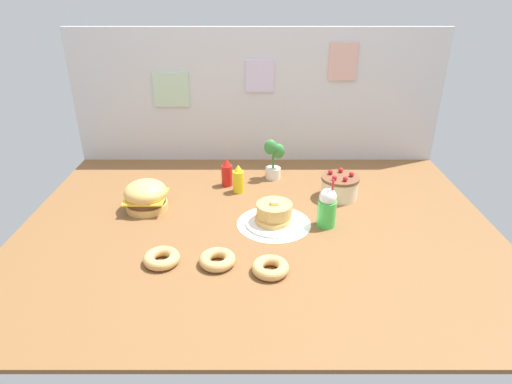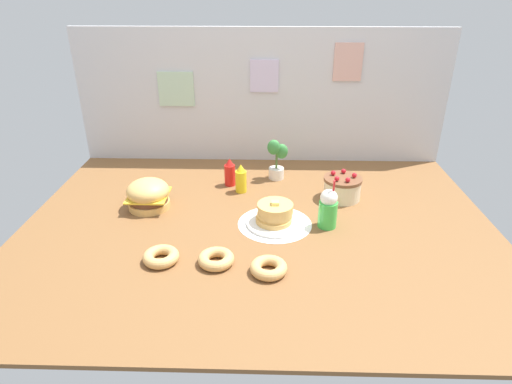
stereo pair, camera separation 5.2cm
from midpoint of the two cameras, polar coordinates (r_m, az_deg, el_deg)
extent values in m
cube|color=brown|center=(2.28, -0.33, -4.61)|extent=(2.48, 1.88, 0.02)
cube|color=silver|center=(2.98, -0.21, 12.40)|extent=(2.48, 0.03, 0.90)
cube|color=#B2D1B2|center=(3.01, -11.46, 13.10)|extent=(0.24, 0.01, 0.23)
cube|color=silver|center=(2.93, 0.14, 15.06)|extent=(0.19, 0.01, 0.21)
cube|color=#D8A599|center=(2.96, 11.06, 16.52)|extent=(0.18, 0.01, 0.24)
cylinder|color=white|center=(2.29, 1.87, -4.17)|extent=(0.39, 0.39, 0.00)
cylinder|color=#DBA859|center=(2.51, -14.60, -1.73)|extent=(0.23, 0.23, 0.04)
cylinder|color=#59331E|center=(2.49, -14.69, -1.00)|extent=(0.21, 0.21, 0.03)
cube|color=yellow|center=(2.49, -14.74, -0.59)|extent=(0.22, 0.22, 0.01)
ellipsoid|color=#E5B260|center=(2.47, -14.81, -0.02)|extent=(0.24, 0.24, 0.13)
cylinder|color=white|center=(2.29, 1.87, -3.98)|extent=(0.30, 0.30, 0.01)
cylinder|color=#E0AD5B|center=(2.27, 1.74, -3.60)|extent=(0.19, 0.19, 0.02)
cylinder|color=#E0AD5B|center=(2.27, 1.86, -2.95)|extent=(0.18, 0.18, 0.02)
cylinder|color=#E0AD5B|center=(2.26, 1.95, -2.41)|extent=(0.18, 0.18, 0.02)
cylinder|color=#E0AD5B|center=(2.24, 1.91, -1.86)|extent=(0.19, 0.19, 0.02)
cube|color=#F7E072|center=(2.23, 1.92, -1.43)|extent=(0.04, 0.04, 0.02)
cylinder|color=beige|center=(2.58, 10.51, 0.46)|extent=(0.21, 0.21, 0.12)
cylinder|color=brown|center=(2.55, 10.63, 1.80)|extent=(0.22, 0.22, 0.02)
sphere|color=red|center=(2.56, 12.07, 2.30)|extent=(0.03, 0.03, 0.03)
sphere|color=red|center=(2.60, 10.69, 2.84)|extent=(0.03, 0.03, 0.03)
sphere|color=red|center=(2.57, 9.36, 2.60)|extent=(0.03, 0.03, 0.03)
sphere|color=red|center=(2.49, 9.87, 1.85)|extent=(0.03, 0.03, 0.03)
sphere|color=red|center=(2.49, 11.26, 1.69)|extent=(0.03, 0.03, 0.03)
cylinder|color=red|center=(2.70, -4.26, 2.20)|extent=(0.07, 0.07, 0.13)
cone|color=red|center=(2.66, -4.33, 3.94)|extent=(0.05, 0.05, 0.04)
cylinder|color=yellow|center=(2.61, -2.76, 1.37)|extent=(0.07, 0.07, 0.13)
cone|color=yellow|center=(2.57, -2.80, 3.17)|extent=(0.05, 0.05, 0.04)
cylinder|color=green|center=(2.27, 8.79, -2.85)|extent=(0.10, 0.10, 0.14)
sphere|color=white|center=(2.22, 8.96, -0.69)|extent=(0.09, 0.09, 0.09)
cylinder|color=red|center=(2.21, 9.51, -0.03)|extent=(0.01, 0.03, 0.14)
torus|color=tan|center=(2.03, -12.93, -8.50)|extent=(0.17, 0.17, 0.05)
torus|color=#F2E5C6|center=(2.03, -12.94, -8.41)|extent=(0.16, 0.16, 0.04)
torus|color=tan|center=(1.98, -5.75, -8.86)|extent=(0.17, 0.17, 0.05)
torus|color=pink|center=(1.98, -5.76, -8.78)|extent=(0.16, 0.16, 0.04)
torus|color=tan|center=(1.92, 1.25, -9.94)|extent=(0.17, 0.17, 0.05)
torus|color=#8CCC8C|center=(1.92, 1.25, -9.86)|extent=(0.16, 0.16, 0.04)
cylinder|color=white|center=(2.80, 1.87, 2.53)|extent=(0.10, 0.10, 0.07)
cylinder|color=#4C7238|center=(2.76, 1.90, 4.38)|extent=(0.01, 0.01, 0.12)
ellipsoid|color=#38843D|center=(2.75, 2.56, 5.41)|extent=(0.08, 0.05, 0.10)
ellipsoid|color=#38843D|center=(2.76, 1.54, 5.95)|extent=(0.08, 0.05, 0.10)
ellipsoid|color=#38843D|center=(2.71, 1.52, 5.94)|extent=(0.08, 0.05, 0.10)
camera|label=1|loc=(0.03, -90.66, -0.32)|focal=30.33mm
camera|label=2|loc=(0.03, 89.34, 0.32)|focal=30.33mm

